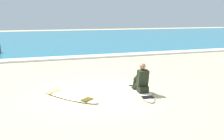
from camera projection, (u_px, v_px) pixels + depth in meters
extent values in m
plane|color=#CCB584|center=(104.00, 94.00, 8.16)|extent=(80.00, 80.00, 0.00)
cube|color=teal|center=(50.00, 39.00, 27.53)|extent=(80.00, 28.00, 0.10)
cube|color=white|center=(69.00, 58.00, 14.83)|extent=(80.00, 0.90, 0.11)
ellipsoid|color=#EFE5C6|center=(140.00, 91.00, 8.30)|extent=(0.81, 2.33, 0.07)
cube|color=black|center=(135.00, 85.00, 8.90)|extent=(0.49, 0.16, 0.01)
cube|color=black|center=(148.00, 97.00, 7.59)|extent=(0.39, 0.29, 0.01)
cube|color=black|center=(143.00, 89.00, 8.04)|extent=(0.32, 0.26, 0.20)
cylinder|color=black|center=(138.00, 83.00, 8.15)|extent=(0.16, 0.41, 0.43)
cylinder|color=black|center=(135.00, 83.00, 8.34)|extent=(0.12, 0.26, 0.42)
cube|color=black|center=(134.00, 88.00, 8.45)|extent=(0.10, 0.22, 0.05)
cylinder|color=black|center=(143.00, 83.00, 8.21)|extent=(0.16, 0.41, 0.43)
cylinder|color=black|center=(141.00, 82.00, 8.41)|extent=(0.12, 0.26, 0.42)
cube|color=black|center=(140.00, 87.00, 8.52)|extent=(0.10, 0.22, 0.05)
cube|color=black|center=(143.00, 78.00, 8.00)|extent=(0.34, 0.30, 0.57)
sphere|color=#A37556|center=(142.00, 66.00, 7.95)|extent=(0.21, 0.21, 0.21)
cylinder|color=black|center=(137.00, 77.00, 8.10)|extent=(0.10, 0.40, 0.31)
cylinder|color=black|center=(145.00, 76.00, 8.18)|extent=(0.10, 0.40, 0.31)
ellipsoid|color=#EFE5C6|center=(69.00, 96.00, 7.79)|extent=(1.79, 2.13, 0.07)
cube|color=gold|center=(55.00, 92.00, 8.13)|extent=(0.44, 0.37, 0.01)
cube|color=#4C400C|center=(87.00, 99.00, 7.38)|extent=(0.44, 0.41, 0.01)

